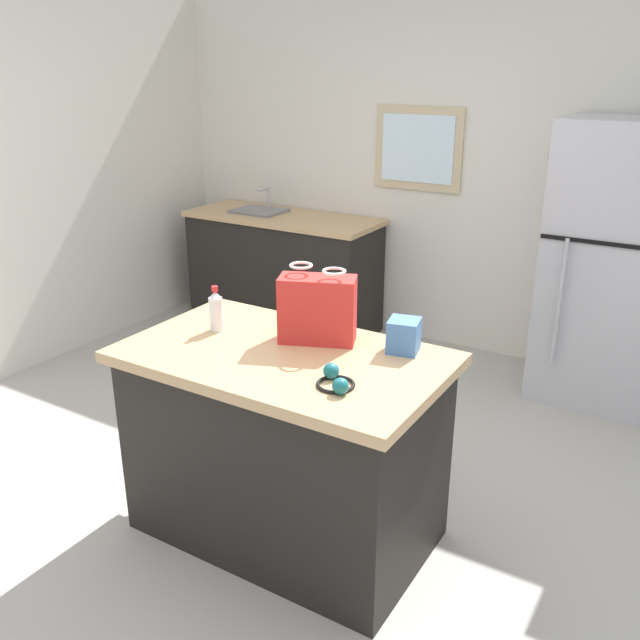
{
  "coord_description": "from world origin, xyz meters",
  "views": [
    {
      "loc": [
        1.5,
        -2.24,
        2.06
      ],
      "look_at": [
        -0.01,
        0.22,
        0.96
      ],
      "focal_mm": 38.11,
      "sensor_mm": 36.0,
      "label": 1
    }
  ],
  "objects_px": {
    "shopping_bag": "(317,309)",
    "kitchen_island": "(285,445)",
    "ear_defenders": "(336,381)",
    "bottle": "(216,311)",
    "refrigerator": "(610,266)",
    "small_box": "(404,336)"
  },
  "relations": [
    {
      "from": "ear_defenders",
      "to": "bottle",
      "type": "bearing_deg",
      "value": 164.36
    },
    {
      "from": "refrigerator",
      "to": "bottle",
      "type": "height_order",
      "value": "refrigerator"
    },
    {
      "from": "refrigerator",
      "to": "small_box",
      "type": "xyz_separation_m",
      "value": [
        -0.51,
        -1.93,
        0.1
      ]
    },
    {
      "from": "kitchen_island",
      "to": "refrigerator",
      "type": "distance_m",
      "value": 2.43
    },
    {
      "from": "ear_defenders",
      "to": "shopping_bag",
      "type": "bearing_deg",
      "value": 130.42
    },
    {
      "from": "bottle",
      "to": "small_box",
      "type": "bearing_deg",
      "value": 15.35
    },
    {
      "from": "shopping_bag",
      "to": "ear_defenders",
      "type": "xyz_separation_m",
      "value": [
        0.29,
        -0.35,
        -0.13
      ]
    },
    {
      "from": "shopping_bag",
      "to": "small_box",
      "type": "xyz_separation_m",
      "value": [
        0.37,
        0.09,
        -0.08
      ]
    },
    {
      "from": "bottle",
      "to": "kitchen_island",
      "type": "bearing_deg",
      "value": -7.36
    },
    {
      "from": "bottle",
      "to": "shopping_bag",
      "type": "bearing_deg",
      "value": 16.42
    },
    {
      "from": "shopping_bag",
      "to": "kitchen_island",
      "type": "bearing_deg",
      "value": -106.67
    },
    {
      "from": "shopping_bag",
      "to": "bottle",
      "type": "relative_size",
      "value": 1.7
    },
    {
      "from": "shopping_bag",
      "to": "small_box",
      "type": "bearing_deg",
      "value": 14.02
    },
    {
      "from": "refrigerator",
      "to": "bottle",
      "type": "bearing_deg",
      "value": -121.75
    },
    {
      "from": "kitchen_island",
      "to": "small_box",
      "type": "bearing_deg",
      "value": 33.2
    },
    {
      "from": "shopping_bag",
      "to": "small_box",
      "type": "distance_m",
      "value": 0.39
    },
    {
      "from": "bottle",
      "to": "ear_defenders",
      "type": "bearing_deg",
      "value": -15.64
    },
    {
      "from": "shopping_bag",
      "to": "ear_defenders",
      "type": "distance_m",
      "value": 0.47
    },
    {
      "from": "refrigerator",
      "to": "small_box",
      "type": "distance_m",
      "value": 2.0
    },
    {
      "from": "small_box",
      "to": "bottle",
      "type": "relative_size",
      "value": 0.67
    },
    {
      "from": "kitchen_island",
      "to": "ear_defenders",
      "type": "bearing_deg",
      "value": -24.37
    },
    {
      "from": "refrigerator",
      "to": "shopping_bag",
      "type": "height_order",
      "value": "refrigerator"
    }
  ]
}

